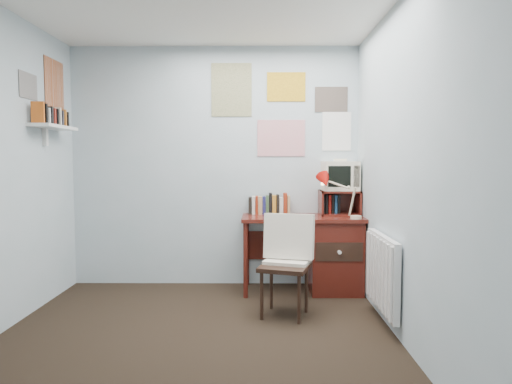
# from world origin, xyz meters

# --- Properties ---
(ground) EXTENTS (3.50, 3.50, 0.00)m
(ground) POSITION_xyz_m (0.00, 0.00, 0.00)
(ground) COLOR black
(ground) RESTS_ON ground
(back_wall) EXTENTS (3.00, 0.02, 2.50)m
(back_wall) POSITION_xyz_m (0.00, 1.75, 1.25)
(back_wall) COLOR #B2BFCB
(back_wall) RESTS_ON ground
(right_wall) EXTENTS (0.02, 3.50, 2.50)m
(right_wall) POSITION_xyz_m (1.50, 0.00, 1.25)
(right_wall) COLOR #B2BFCB
(right_wall) RESTS_ON ground
(desk) EXTENTS (1.20, 0.55, 0.76)m
(desk) POSITION_xyz_m (1.17, 1.48, 0.41)
(desk) COLOR #561B13
(desk) RESTS_ON ground
(desk_chair) EXTENTS (0.53, 0.52, 0.83)m
(desk_chair) POSITION_xyz_m (0.68, 0.73, 0.42)
(desk_chair) COLOR black
(desk_chair) RESTS_ON ground
(desk_lamp) EXTENTS (0.33, 0.31, 0.39)m
(desk_lamp) POSITION_xyz_m (1.40, 1.28, 0.96)
(desk_lamp) COLOR red
(desk_lamp) RESTS_ON desk
(tv_riser) EXTENTS (0.40, 0.30, 0.25)m
(tv_riser) POSITION_xyz_m (1.29, 1.59, 0.89)
(tv_riser) COLOR #561B13
(tv_riser) RESTS_ON desk
(crt_tv) EXTENTS (0.36, 0.33, 0.32)m
(crt_tv) POSITION_xyz_m (1.30, 1.61, 1.17)
(crt_tv) COLOR beige
(crt_tv) RESTS_ON tv_riser
(book_row) EXTENTS (0.60, 0.14, 0.22)m
(book_row) POSITION_xyz_m (0.66, 1.66, 0.87)
(book_row) COLOR #561B13
(book_row) RESTS_ON desk
(radiator) EXTENTS (0.09, 0.80, 0.60)m
(radiator) POSITION_xyz_m (1.46, 0.55, 0.42)
(radiator) COLOR white
(radiator) RESTS_ON right_wall
(wall_shelf) EXTENTS (0.20, 0.62, 0.24)m
(wall_shelf) POSITION_xyz_m (-1.40, 1.10, 1.62)
(wall_shelf) COLOR white
(wall_shelf) RESTS_ON left_wall
(posters_back) EXTENTS (1.20, 0.01, 0.90)m
(posters_back) POSITION_xyz_m (0.70, 1.74, 1.85)
(posters_back) COLOR white
(posters_back) RESTS_ON back_wall
(posters_left) EXTENTS (0.01, 0.70, 0.60)m
(posters_left) POSITION_xyz_m (-1.49, 1.10, 2.00)
(posters_left) COLOR white
(posters_left) RESTS_ON left_wall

